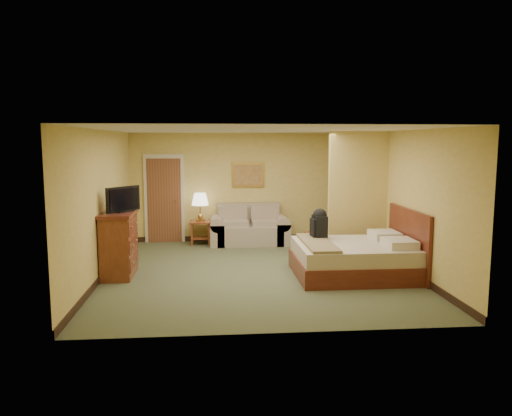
{
  "coord_description": "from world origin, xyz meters",
  "views": [
    {
      "loc": [
        -0.8,
        -8.96,
        2.39
      ],
      "look_at": [
        0.04,
        0.6,
        1.11
      ],
      "focal_mm": 35.0,
      "sensor_mm": 36.0,
      "label": 1
    }
  ],
  "objects": [
    {
      "name": "loveseat",
      "position": [
        0.06,
        2.58,
        0.3
      ],
      "size": [
        1.85,
        0.86,
        0.93
      ],
      "color": "gray",
      "rests_on": "floor"
    },
    {
      "name": "bed",
      "position": [
        1.81,
        -0.41,
        0.32
      ],
      "size": [
        2.17,
        1.84,
        1.19
      ],
      "color": "#531D13",
      "rests_on": "floor"
    },
    {
      "name": "coffee_table",
      "position": [
        1.51,
        1.35,
        0.32
      ],
      "size": [
        0.75,
        0.75,
        0.44
      ],
      "rotation": [
        0.0,
        0.0,
        -0.09
      ],
      "color": "maroon",
      "rests_on": "floor"
    },
    {
      "name": "back_wall",
      "position": [
        0.0,
        3.0,
        1.3
      ],
      "size": [
        5.5,
        0.02,
        2.6
      ],
      "primitive_type": "cube",
      "color": "#D3B75A",
      "rests_on": "floor"
    },
    {
      "name": "side_table",
      "position": [
        -1.09,
        2.65,
        0.36
      ],
      "size": [
        0.49,
        0.49,
        0.54
      ],
      "color": "maroon",
      "rests_on": "floor"
    },
    {
      "name": "right_wall",
      "position": [
        2.75,
        0.0,
        1.3
      ],
      "size": [
        0.02,
        6.0,
        2.6
      ],
      "primitive_type": "cube",
      "color": "#D3B75A",
      "rests_on": "floor"
    },
    {
      "name": "left_wall",
      "position": [
        -2.75,
        0.0,
        1.3
      ],
      "size": [
        0.02,
        6.0,
        2.6
      ],
      "primitive_type": "cube",
      "color": "#D3B75A",
      "rests_on": "floor"
    },
    {
      "name": "ceiling",
      "position": [
        0.0,
        0.0,
        2.6
      ],
      "size": [
        6.0,
        6.0,
        0.0
      ],
      "primitive_type": "plane",
      "rotation": [
        3.14,
        0.0,
        0.0
      ],
      "color": "white",
      "rests_on": "back_wall"
    },
    {
      "name": "wall_picture",
      "position": [
        0.06,
        2.97,
        1.6
      ],
      "size": [
        0.78,
        0.04,
        0.61
      ],
      "color": "#B78E3F",
      "rests_on": "back_wall"
    },
    {
      "name": "backpack",
      "position": [
        1.18,
        0.07,
        0.89
      ],
      "size": [
        0.26,
        0.35,
        0.57
      ],
      "rotation": [
        0.0,
        0.0,
        0.1
      ],
      "color": "black",
      "rests_on": "bed"
    },
    {
      "name": "tv",
      "position": [
        -2.38,
        -0.06,
        1.37
      ],
      "size": [
        0.49,
        0.62,
        0.45
      ],
      "rotation": [
        0.0,
        0.0,
        -0.66
      ],
      "color": "black",
      "rests_on": "dresser"
    },
    {
      "name": "partition",
      "position": [
        2.15,
        0.93,
        1.3
      ],
      "size": [
        1.2,
        0.15,
        2.6
      ],
      "primitive_type": "cube",
      "color": "#D3B75A",
      "rests_on": "floor"
    },
    {
      "name": "baseboard",
      "position": [
        0.0,
        2.99,
        0.06
      ],
      "size": [
        5.5,
        0.02,
        0.12
      ],
      "primitive_type": "cube",
      "color": "black",
      "rests_on": "floor"
    },
    {
      "name": "dresser",
      "position": [
        -2.48,
        -0.06,
        0.58
      ],
      "size": [
        0.57,
        1.08,
        1.16
      ],
      "color": "maroon",
      "rests_on": "floor"
    },
    {
      "name": "floor",
      "position": [
        0.0,
        0.0,
        0.0
      ],
      "size": [
        6.0,
        6.0,
        0.0
      ],
      "primitive_type": "plane",
      "color": "#4C5336",
      "rests_on": "ground"
    },
    {
      "name": "table_lamp",
      "position": [
        -1.09,
        2.65,
        1.04
      ],
      "size": [
        0.4,
        0.4,
        0.66
      ],
      "color": "#B58742",
      "rests_on": "side_table"
    },
    {
      "name": "door",
      "position": [
        -1.95,
        2.96,
        1.03
      ],
      "size": [
        0.94,
        0.16,
        2.1
      ],
      "color": "beige",
      "rests_on": "floor"
    }
  ]
}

